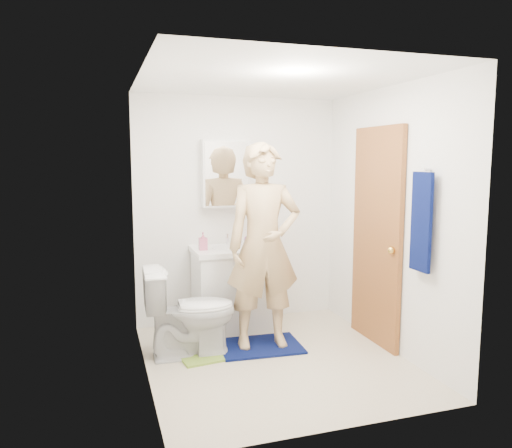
% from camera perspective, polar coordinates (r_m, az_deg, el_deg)
% --- Properties ---
extents(floor, '(2.20, 2.40, 0.02)m').
position_cam_1_polar(floor, '(4.55, 2.23, -15.35)').
color(floor, beige).
rests_on(floor, ground).
extents(ceiling, '(2.20, 2.40, 0.02)m').
position_cam_1_polar(ceiling, '(4.24, 2.40, 16.38)').
color(ceiling, white).
rests_on(ceiling, ground).
extents(wall_back, '(2.20, 0.02, 2.40)m').
position_cam_1_polar(wall_back, '(5.37, -2.10, 1.56)').
color(wall_back, white).
rests_on(wall_back, ground).
extents(wall_front, '(2.20, 0.02, 2.40)m').
position_cam_1_polar(wall_front, '(3.13, 9.90, -2.82)').
color(wall_front, white).
rests_on(wall_front, ground).
extents(wall_left, '(0.02, 2.40, 2.40)m').
position_cam_1_polar(wall_left, '(3.99, -12.85, -0.69)').
color(wall_left, white).
rests_on(wall_left, ground).
extents(wall_right, '(0.02, 2.40, 2.40)m').
position_cam_1_polar(wall_right, '(4.72, 15.08, 0.49)').
color(wall_right, white).
rests_on(wall_right, ground).
extents(vanity_cabinet, '(0.75, 0.55, 0.80)m').
position_cam_1_polar(vanity_cabinet, '(5.20, -2.79, -7.62)').
color(vanity_cabinet, white).
rests_on(vanity_cabinet, floor).
extents(countertop, '(0.79, 0.59, 0.05)m').
position_cam_1_polar(countertop, '(5.10, -2.82, -3.01)').
color(countertop, white).
rests_on(countertop, vanity_cabinet).
extents(sink_basin, '(0.40, 0.40, 0.03)m').
position_cam_1_polar(sink_basin, '(5.10, -2.82, -2.85)').
color(sink_basin, white).
rests_on(sink_basin, countertop).
extents(faucet, '(0.03, 0.03, 0.12)m').
position_cam_1_polar(faucet, '(5.26, -3.33, -1.76)').
color(faucet, silver).
rests_on(faucet, countertop).
extents(medicine_cabinet, '(0.50, 0.12, 0.70)m').
position_cam_1_polar(medicine_cabinet, '(5.24, -3.51, 5.78)').
color(medicine_cabinet, white).
rests_on(medicine_cabinet, wall_back).
extents(mirror_panel, '(0.46, 0.01, 0.66)m').
position_cam_1_polar(mirror_panel, '(5.18, -3.34, 5.77)').
color(mirror_panel, white).
rests_on(mirror_panel, wall_back).
extents(door, '(0.05, 0.80, 2.05)m').
position_cam_1_polar(door, '(4.85, 13.60, -1.38)').
color(door, '#A9632E').
rests_on(door, ground).
extents(door_knob, '(0.07, 0.07, 0.07)m').
position_cam_1_polar(door_knob, '(4.57, 15.22, -2.91)').
color(door_knob, gold).
rests_on(door_knob, door).
extents(towel, '(0.03, 0.24, 0.80)m').
position_cam_1_polar(towel, '(4.20, 18.37, 0.21)').
color(towel, '#08114A').
rests_on(towel, wall_right).
extents(towel_hook, '(0.06, 0.02, 0.02)m').
position_cam_1_polar(towel_hook, '(4.20, 19.05, 5.93)').
color(towel_hook, silver).
rests_on(towel_hook, wall_right).
extents(toilet, '(0.81, 0.48, 0.81)m').
position_cam_1_polar(toilet, '(4.54, -7.53, -9.84)').
color(toilet, white).
rests_on(toilet, floor).
extents(bath_mat, '(0.79, 0.59, 0.02)m').
position_cam_1_polar(bath_mat, '(4.81, 0.46, -13.78)').
color(bath_mat, '#08114A').
rests_on(bath_mat, floor).
extents(green_rug, '(0.51, 0.45, 0.02)m').
position_cam_1_polar(green_rug, '(4.63, -5.79, -14.67)').
color(green_rug, '#81A838').
rests_on(green_rug, floor).
extents(soap_dispenser, '(0.08, 0.08, 0.18)m').
position_cam_1_polar(soap_dispenser, '(4.99, -6.08, -1.95)').
color(soap_dispenser, '#CC5F83').
rests_on(soap_dispenser, countertop).
extents(toothbrush_cup, '(0.13, 0.13, 0.09)m').
position_cam_1_polar(toothbrush_cup, '(5.25, -0.74, -1.95)').
color(toothbrush_cup, '#984597').
rests_on(toothbrush_cup, countertop).
extents(man, '(0.72, 0.50, 1.88)m').
position_cam_1_polar(man, '(4.56, 0.89, -2.51)').
color(man, tan).
rests_on(man, bath_mat).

